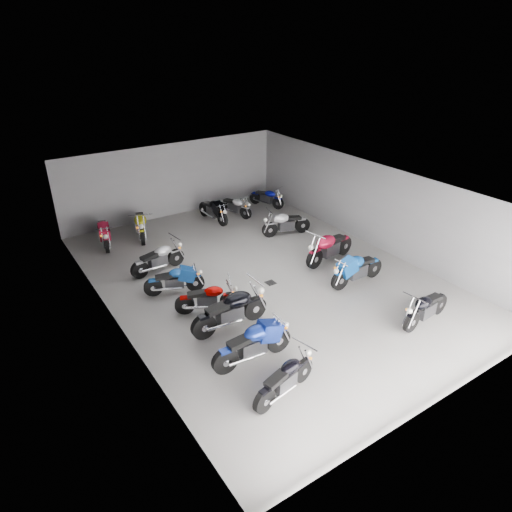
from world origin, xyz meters
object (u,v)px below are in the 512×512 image
object	(u,v)px
motorcycle_left_d	(208,298)
motorcycle_back_e	(235,206)
motorcycle_right_d	(329,247)
motorcycle_left_c	(231,311)
motorcycle_back_d	(213,210)
motorcycle_right_f	(286,223)
motorcycle_back_b	(141,224)
motorcycle_back_a	(104,232)
motorcycle_back_f	(267,197)
drain_grate	(271,283)
motorcycle_left_b	(253,344)
motorcycle_right_a	(426,308)
motorcycle_left_e	(175,280)
motorcycle_right_c	(357,269)
motorcycle_left_f	(158,259)
motorcycle_left_a	(285,379)

from	to	relation	value
motorcycle_left_d	motorcycle_back_e	bearing A→B (deg)	167.12
motorcycle_right_d	motorcycle_back_e	size ratio (longest dim) A/B	1.27
motorcycle_left_c	motorcycle_back_d	xyz separation A→B (m)	(3.42, 7.23, -0.07)
motorcycle_right_f	motorcycle_back_b	distance (m)	5.83
motorcycle_back_a	motorcycle_back_e	distance (m)	5.80
motorcycle_left_c	motorcycle_back_f	world-z (taller)	motorcycle_left_c
motorcycle_left_c	motorcycle_right_f	size ratio (longest dim) A/B	1.16
motorcycle_left_c	motorcycle_right_d	xyz separation A→B (m)	(5.04, 1.57, -0.00)
drain_grate	motorcycle_left_b	world-z (taller)	motorcycle_left_b
motorcycle_right_a	motorcycle_back_f	size ratio (longest dim) A/B	1.15
motorcycle_left_e	motorcycle_left_c	bearing A→B (deg)	31.37
motorcycle_right_d	motorcycle_back_a	world-z (taller)	motorcycle_right_d
motorcycle_back_a	motorcycle_back_d	distance (m)	4.70
motorcycle_left_b	drain_grate	bearing A→B (deg)	140.13
motorcycle_right_d	motorcycle_back_d	world-z (taller)	motorcycle_right_d
drain_grate	motorcycle_back_b	size ratio (longest dim) A/B	0.14
motorcycle_right_c	motorcycle_back_d	xyz separation A→B (m)	(-1.31, 7.36, -0.03)
motorcycle_left_e	motorcycle_left_f	bearing A→B (deg)	-164.69
motorcycle_right_d	motorcycle_back_e	xyz separation A→B (m)	(-0.52, 5.70, -0.11)
motorcycle_left_a	motorcycle_right_c	bearing A→B (deg)	106.50
motorcycle_left_e	motorcycle_back_e	bearing A→B (deg)	152.95
motorcycle_back_d	motorcycle_left_e	bearing A→B (deg)	44.89
motorcycle_back_f	motorcycle_right_a	bearing A→B (deg)	58.83
motorcycle_back_d	motorcycle_back_e	xyz separation A→B (m)	(1.10, 0.03, -0.04)
motorcycle_left_e	motorcycle_right_f	size ratio (longest dim) A/B	0.90
motorcycle_back_d	motorcycle_right_d	bearing A→B (deg)	101.21
motorcycle_right_a	motorcycle_back_e	xyz separation A→B (m)	(-0.24, 10.11, -0.03)
motorcycle_left_e	motorcycle_back_e	world-z (taller)	motorcycle_left_e
motorcycle_right_a	motorcycle_back_e	distance (m)	10.11
motorcycle_left_e	motorcycle_left_f	size ratio (longest dim) A/B	0.91
motorcycle_back_b	motorcycle_back_e	distance (m)	4.35
motorcycle_right_d	motorcycle_back_d	bearing A→B (deg)	7.32
drain_grate	motorcycle_right_d	distance (m)	2.72
motorcycle_back_b	motorcycle_back_f	world-z (taller)	motorcycle_back_b
drain_grate	motorcycle_left_f	size ratio (longest dim) A/B	0.16
motorcycle_back_e	motorcycle_left_d	bearing A→B (deg)	35.05
motorcycle_left_a	motorcycle_right_a	distance (m)	5.07
motorcycle_left_f	motorcycle_left_e	bearing A→B (deg)	-11.67
motorcycle_left_b	motorcycle_right_d	bearing A→B (deg)	122.03
motorcycle_left_e	motorcycle_back_f	distance (m)	8.43
motorcycle_left_e	motorcycle_back_b	world-z (taller)	motorcycle_back_b
motorcycle_right_d	motorcycle_back_b	world-z (taller)	motorcycle_right_d
motorcycle_right_c	motorcycle_back_a	size ratio (longest dim) A/B	1.01
motorcycle_back_f	motorcycle_left_a	bearing A→B (deg)	34.98
motorcycle_left_f	motorcycle_right_a	world-z (taller)	motorcycle_left_f
motorcycle_left_f	motorcycle_back_f	bearing A→B (deg)	108.40
motorcycle_left_f	motorcycle_right_f	world-z (taller)	motorcycle_right_f
motorcycle_left_f	motorcycle_back_f	world-z (taller)	motorcycle_left_f
motorcycle_left_d	motorcycle_back_f	size ratio (longest dim) A/B	1.02
motorcycle_left_e	motorcycle_back_f	world-z (taller)	motorcycle_left_e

